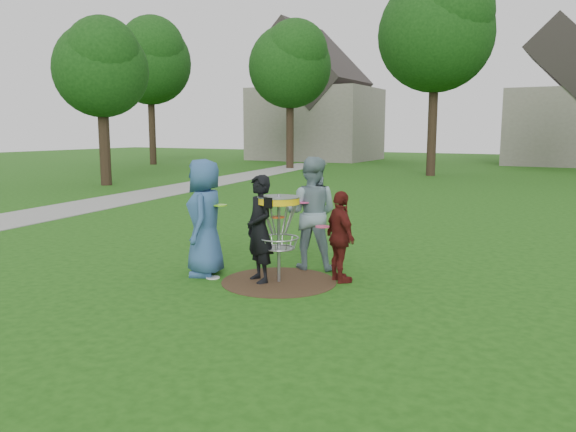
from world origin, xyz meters
The scene contains 11 objects.
ground centered at (0.00, 0.00, 0.00)m, with size 100.00×100.00×0.00m, color #19470F.
dirt_patch centered at (0.00, 0.00, 0.00)m, with size 1.80×1.80×0.01m, color #47331E.
concrete_path centered at (-10.00, 8.00, 0.01)m, with size 2.20×40.00×0.02m, color #9E9E99.
player_blue centered at (-1.27, -0.18, 0.95)m, with size 0.93×0.60×1.89m, color #305586.
player_black centered at (-0.27, -0.12, 0.84)m, with size 0.61×0.40×1.67m, color black.
player_grey centered at (0.05, 1.03, 0.95)m, with size 0.93×0.72×1.91m, color gray.
player_maroon centered at (0.84, 0.45, 0.71)m, with size 0.84×0.35×1.43m, color #531613.
disc_on_grass centered at (-1.04, -0.31, 0.01)m, with size 0.22×0.22×0.02m, color white.
disc_golf_basket centered at (0.00, 0.00, 1.02)m, with size 0.66×0.67×1.38m.
held_discs centered at (-0.09, 0.23, 1.06)m, with size 1.80×1.11×0.31m.
tree_row centered at (0.44, 20.67, 6.21)m, with size 51.20×17.42×9.90m.
Camera 1 is at (4.13, -7.44, 2.35)m, focal length 35.00 mm.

